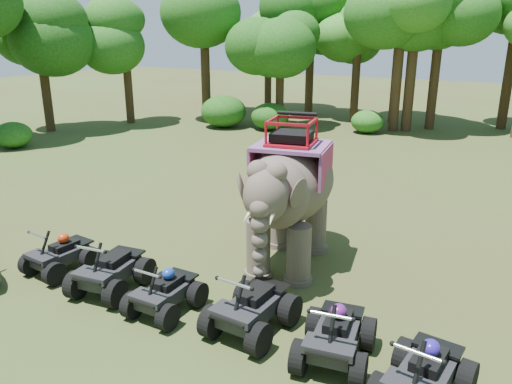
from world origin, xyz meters
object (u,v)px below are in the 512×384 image
atv_4 (336,329)px  atv_5 (426,368)px  atv_1 (110,264)px  atv_2 (165,287)px  atv_0 (60,249)px  elephant (290,193)px  atv_3 (252,300)px

atv_4 → atv_5: size_ratio=0.98×
atv_1 → atv_4: size_ratio=1.02×
atv_2 → atv_0: bearing=176.5°
atv_1 → elephant: bearing=40.8°
atv_5 → atv_0: bearing=-175.8°
atv_0 → atv_1: size_ratio=0.90×
atv_2 → atv_3: 1.97m
atv_1 → atv_5: bearing=-9.7°
atv_3 → elephant: bearing=105.8°
elephant → atv_2: elephant is taller
elephant → atv_3: elephant is taller
atv_1 → atv_3: (3.63, 0.22, 0.02)m
atv_1 → atv_3: atv_3 is taller
atv_1 → atv_3: size_ratio=0.97×
atv_0 → elephant: bearing=39.1°
elephant → atv_5: (4.16, -3.51, -1.25)m
atv_1 → atv_4: bearing=-6.6°
elephant → atv_2: (-1.21, -3.43, -1.32)m
atv_0 → atv_2: atv_0 is taller
elephant → atv_5: 5.58m
atv_0 → atv_4: (7.21, 0.09, 0.05)m
elephant → atv_4: size_ratio=2.59×
elephant → atv_0: elephant is taller
atv_0 → atv_3: size_ratio=0.88×
atv_4 → atv_0: bearing=171.1°
atv_0 → atv_1: 1.79m
atv_5 → elephant: bearing=145.6°
atv_5 → atv_1: bearing=-175.7°
elephant → atv_3: 3.43m
atv_3 → atv_5: (3.43, -0.39, -0.02)m
atv_0 → atv_5: (8.85, -0.24, 0.06)m
elephant → atv_3: bearing=-88.2°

